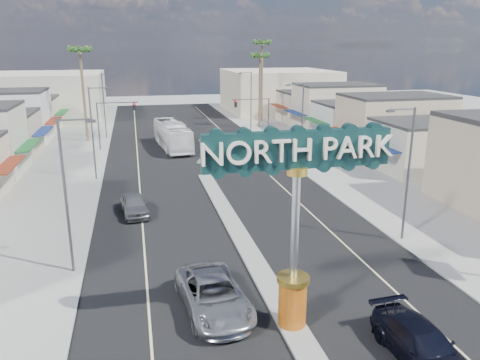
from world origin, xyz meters
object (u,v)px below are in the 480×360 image
streetlight_r_near (407,168)px  car_parked_right (245,155)px  palm_right_far (262,48)px  streetlight_r_far (250,99)px  gateway_sign (296,208)px  suv_left (213,295)px  palm_left_far (80,55)px  palm_right_mid (260,60)px  streetlight_l_far (105,102)px  city_bus (172,135)px  traffic_signal_right (255,111)px  streetlight_r_mid (301,121)px  streetlight_l_near (68,189)px  suv_right (422,345)px  streetlight_l_mid (94,129)px  traffic_signal_left (113,116)px  car_parked_left (134,204)px

streetlight_r_near → car_parked_right: streetlight_r_near is taller
palm_right_far → streetlight_r_far: bearing=-114.5°
gateway_sign → suv_left: bearing=146.8°
palm_left_far → palm_right_mid: palm_left_far is taller
streetlight_l_far → city_bus: 12.68m
traffic_signal_right → streetlight_r_near: 34.03m
streetlight_r_near → palm_right_far: 52.71m
streetlight_r_mid → car_parked_right: size_ratio=2.02×
streetlight_l_near → streetlight_r_far: 46.90m
streetlight_l_far → car_parked_right: bearing=-48.1°
streetlight_r_near → suv_right: streetlight_r_near is taller
streetlight_l_mid → palm_right_mid: (23.43, 26.00, 5.54)m
suv_right → city_bus: size_ratio=0.44×
traffic_signal_left → suv_left: size_ratio=0.95×
gateway_sign → traffic_signal_left: (-9.18, 42.02, -1.65)m
streetlight_l_far → palm_right_far: 28.29m
suv_left → car_parked_left: (-3.68, 15.03, -0.07)m
traffic_signal_right → suv_left: traffic_signal_right is taller
traffic_signal_left → suv_left: (5.85, -39.83, -3.40)m
streetlight_l_near → streetlight_r_near: size_ratio=1.00×
streetlight_l_mid → streetlight_r_near: 28.90m
gateway_sign → palm_right_far: palm_right_far is taller
palm_right_mid → suv_left: palm_right_mid is taller
gateway_sign → car_parked_left: 19.29m
suv_left → car_parked_right: (8.84, 30.09, -0.14)m
palm_left_far → car_parked_right: bearing=-40.4°
streetlight_l_mid → streetlight_r_mid: bearing=0.0°
palm_right_far → suv_left: bearing=-107.6°
streetlight_r_mid → suv_left: size_ratio=1.43×
gateway_sign → palm_left_far: (-13.00, 48.02, 5.57)m
palm_left_far → city_bus: palm_left_far is taller
streetlight_l_far → suv_left: (7.09, -47.83, -4.19)m
palm_right_mid → palm_right_far: bearing=71.6°
streetlight_r_near → suv_left: bearing=-157.0°
traffic_signal_left → palm_left_far: (-3.82, 6.01, 7.22)m
streetlight_l_far → palm_right_far: bearing=21.5°
palm_right_mid → car_parked_left: size_ratio=2.56×
streetlight_l_far → car_parked_left: 33.25m
traffic_signal_right → streetlight_r_far: (1.25, 8.01, 0.79)m
traffic_signal_right → car_parked_right: (-3.68, -9.74, -3.54)m
streetlight_l_near → traffic_signal_right: bearing=60.0°
streetlight_l_mid → palm_right_far: 41.53m
palm_right_far → car_parked_left: palm_right_far is taller
suv_left → car_parked_left: size_ratio=1.33×
traffic_signal_left → streetlight_l_far: 8.14m
streetlight_l_mid → streetlight_r_near: (20.87, -20.00, 0.00)m
car_parked_left → city_bus: bearing=71.2°
car_parked_left → city_bus: (5.02, 23.94, 0.90)m
traffic_signal_left → traffic_signal_right: (18.37, 0.00, 0.00)m
suv_left → traffic_signal_right: bearing=66.9°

